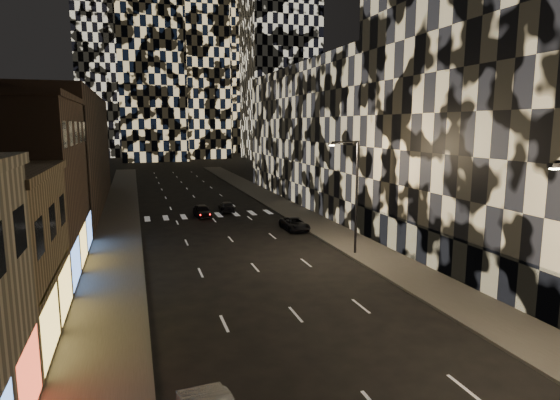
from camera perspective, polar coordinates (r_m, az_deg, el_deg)
sidewalk_left at (r=54.16m, az=-19.05°, el=-2.30°), size 4.00×120.00×0.15m
sidewalk_right at (r=57.10m, az=1.42°, el=-1.22°), size 4.00×120.00×0.15m
curb_left at (r=54.13m, az=-16.83°, el=-2.19°), size 0.20×120.00×0.15m
curb_right at (r=56.46m, az=-0.59°, el=-1.34°), size 0.20×120.00×0.15m
retail_brown at (r=37.94m, az=-30.76°, el=1.25°), size 10.00×15.00×12.00m
retail_filler_left at (r=63.84m, az=-25.47°, el=5.26°), size 10.00×40.00×14.00m
midrise_right at (r=39.47m, az=28.50°, el=8.98°), size 16.00×25.00×22.00m
midrise_base at (r=35.53m, az=18.57°, el=-5.79°), size 0.60×25.00×3.00m
midrise_filler_right at (r=66.42m, az=7.74°, el=7.91°), size 16.00×40.00×18.00m
streetlight_far at (r=37.37m, az=9.00°, el=1.33°), size 2.55×0.25×9.00m
car_dark_midlane at (r=53.82m, az=-9.43°, el=-1.31°), size 2.02×4.22×1.39m
car_dark_oncoming at (r=56.69m, az=-6.51°, el=-0.81°), size 2.01×4.31×1.22m
car_dark_rightlane at (r=46.52m, az=1.80°, el=-2.94°), size 2.18×4.51×1.24m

